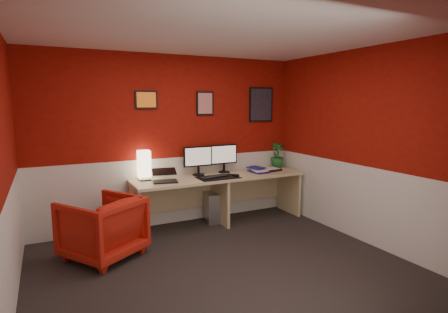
# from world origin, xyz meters

# --- Properties ---
(ground) EXTENTS (4.00, 3.50, 0.01)m
(ground) POSITION_xyz_m (0.00, 0.00, 0.00)
(ground) COLOR black
(ground) RESTS_ON ground
(ceiling) EXTENTS (4.00, 3.50, 0.01)m
(ceiling) POSITION_xyz_m (0.00, 0.00, 2.50)
(ceiling) COLOR white
(ceiling) RESTS_ON ground
(wall_back) EXTENTS (4.00, 0.01, 2.50)m
(wall_back) POSITION_xyz_m (0.00, 1.75, 1.25)
(wall_back) COLOR maroon
(wall_back) RESTS_ON ground
(wall_front) EXTENTS (4.00, 0.01, 2.50)m
(wall_front) POSITION_xyz_m (0.00, -1.75, 1.25)
(wall_front) COLOR maroon
(wall_front) RESTS_ON ground
(wall_left) EXTENTS (0.01, 3.50, 2.50)m
(wall_left) POSITION_xyz_m (-2.00, 0.00, 1.25)
(wall_left) COLOR maroon
(wall_left) RESTS_ON ground
(wall_right) EXTENTS (0.01, 3.50, 2.50)m
(wall_right) POSITION_xyz_m (2.00, 0.00, 1.25)
(wall_right) COLOR maroon
(wall_right) RESTS_ON ground
(wainscot_back) EXTENTS (4.00, 0.01, 1.00)m
(wainscot_back) POSITION_xyz_m (0.00, 1.75, 0.50)
(wainscot_back) COLOR silver
(wainscot_back) RESTS_ON ground
(wainscot_front) EXTENTS (4.00, 0.01, 1.00)m
(wainscot_front) POSITION_xyz_m (0.00, -1.75, 0.50)
(wainscot_front) COLOR silver
(wainscot_front) RESTS_ON ground
(wainscot_left) EXTENTS (0.01, 3.50, 1.00)m
(wainscot_left) POSITION_xyz_m (-2.00, 0.00, 0.50)
(wainscot_left) COLOR silver
(wainscot_left) RESTS_ON ground
(wainscot_right) EXTENTS (0.01, 3.50, 1.00)m
(wainscot_right) POSITION_xyz_m (2.00, 0.00, 0.50)
(wainscot_right) COLOR silver
(wainscot_right) RESTS_ON ground
(desk) EXTENTS (2.60, 0.65, 0.73)m
(desk) POSITION_xyz_m (0.63, 1.41, 0.36)
(desk) COLOR tan
(desk) RESTS_ON ground
(shoji_lamp) EXTENTS (0.16, 0.16, 0.40)m
(shoji_lamp) POSITION_xyz_m (-0.45, 1.61, 0.93)
(shoji_lamp) COLOR #FFE5B2
(shoji_lamp) RESTS_ON desk
(laptop) EXTENTS (0.37, 0.29, 0.22)m
(laptop) POSITION_xyz_m (-0.23, 1.35, 0.84)
(laptop) COLOR black
(laptop) RESTS_ON desk
(monitor_left) EXTENTS (0.45, 0.06, 0.58)m
(monitor_left) POSITION_xyz_m (0.36, 1.59, 1.02)
(monitor_left) COLOR black
(monitor_left) RESTS_ON desk
(monitor_right) EXTENTS (0.45, 0.06, 0.58)m
(monitor_right) POSITION_xyz_m (0.81, 1.63, 1.02)
(monitor_right) COLOR black
(monitor_right) RESTS_ON desk
(desk_mat) EXTENTS (0.60, 0.38, 0.01)m
(desk_mat) POSITION_xyz_m (0.55, 1.29, 0.73)
(desk_mat) COLOR black
(desk_mat) RESTS_ON desk
(keyboard) EXTENTS (0.44, 0.23, 0.02)m
(keyboard) POSITION_xyz_m (0.50, 1.32, 0.74)
(keyboard) COLOR black
(keyboard) RESTS_ON desk_mat
(mouse) EXTENTS (0.08, 0.11, 0.03)m
(mouse) POSITION_xyz_m (0.82, 1.26, 0.75)
(mouse) COLOR black
(mouse) RESTS_ON desk_mat
(book_bottom) EXTENTS (0.24, 0.31, 0.03)m
(book_bottom) POSITION_xyz_m (1.17, 1.38, 0.74)
(book_bottom) COLOR navy
(book_bottom) RESTS_ON desk
(book_middle) EXTENTS (0.26, 0.32, 0.02)m
(book_middle) POSITION_xyz_m (1.18, 1.39, 0.77)
(book_middle) COLOR silver
(book_middle) RESTS_ON book_bottom
(book_top) EXTENTS (0.25, 0.30, 0.02)m
(book_top) POSITION_xyz_m (1.19, 1.42, 0.79)
(book_top) COLOR navy
(book_top) RESTS_ON book_middle
(zen_tray) EXTENTS (0.38, 0.29, 0.03)m
(zen_tray) POSITION_xyz_m (1.51, 1.42, 0.74)
(zen_tray) COLOR black
(zen_tray) RESTS_ON desk
(potted_plant) EXTENTS (0.25, 0.25, 0.42)m
(potted_plant) POSITION_xyz_m (1.80, 1.61, 0.94)
(potted_plant) COLOR #19591E
(potted_plant) RESTS_ON desk
(pc_tower) EXTENTS (0.26, 0.47, 0.45)m
(pc_tower) POSITION_xyz_m (0.56, 1.57, 0.23)
(pc_tower) COLOR #99999E
(pc_tower) RESTS_ON ground
(armchair) EXTENTS (1.08, 1.09, 0.72)m
(armchair) POSITION_xyz_m (-1.13, 0.92, 0.36)
(armchair) COLOR red
(armchair) RESTS_ON ground
(art_left) EXTENTS (0.32, 0.02, 0.26)m
(art_left) POSITION_xyz_m (-0.36, 1.74, 1.85)
(art_left) COLOR orange
(art_left) RESTS_ON wall_back
(art_center) EXTENTS (0.28, 0.02, 0.36)m
(art_center) POSITION_xyz_m (0.54, 1.74, 1.80)
(art_center) COLOR red
(art_center) RESTS_ON wall_back
(art_right) EXTENTS (0.44, 0.02, 0.56)m
(art_right) POSITION_xyz_m (1.54, 1.74, 1.78)
(art_right) COLOR black
(art_right) RESTS_ON wall_back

